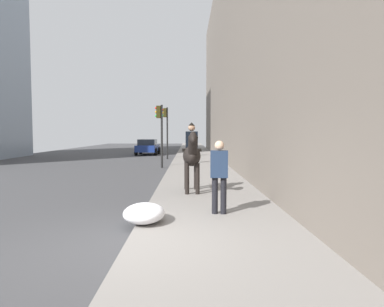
# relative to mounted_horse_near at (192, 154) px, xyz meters

# --- Properties ---
(sidewalk_slab) EXTENTS (120.00, 3.39, 0.12)m
(sidewalk_slab) POSITION_rel_mounted_horse_near_xyz_m (-4.84, -0.51, -1.27)
(sidewalk_slab) COLOR gray
(sidewalk_slab) RESTS_ON ground
(mounted_horse_near) EXTENTS (2.15, 0.61, 2.22)m
(mounted_horse_near) POSITION_rel_mounted_horse_near_xyz_m (0.00, 0.00, 0.00)
(mounted_horse_near) COLOR black
(mounted_horse_near) RESTS_ON sidewalk_slab
(pedestrian_greeting) EXTENTS (0.30, 0.43, 1.70)m
(pedestrian_greeting) POSITION_rel_mounted_horse_near_xyz_m (-2.90, -0.61, -0.23)
(pedestrian_greeting) COLOR black
(pedestrian_greeting) RESTS_ON sidewalk_slab
(car_near_lane) EXTENTS (4.10, 2.06, 1.44)m
(car_near_lane) POSITION_rel_mounted_horse_near_xyz_m (20.61, 3.88, -0.58)
(car_near_lane) COLOR navy
(car_near_lane) RESTS_ON ground
(traffic_light_near_curb) EXTENTS (0.20, 0.44, 3.60)m
(traffic_light_near_curb) POSITION_rel_mounted_horse_near_xyz_m (8.65, 1.72, 1.10)
(traffic_light_near_curb) COLOR black
(traffic_light_near_curb) RESTS_ON ground
(traffic_light_far_curb) EXTENTS (0.20, 0.44, 3.97)m
(traffic_light_far_curb) POSITION_rel_mounted_horse_near_xyz_m (15.37, 1.82, 1.33)
(traffic_light_far_curb) COLOR black
(traffic_light_far_curb) RESTS_ON ground
(snow_pile_near) EXTENTS (1.13, 0.87, 0.39)m
(snow_pile_near) POSITION_rel_mounted_horse_near_xyz_m (-3.64, 1.04, -1.01)
(snow_pile_near) COLOR white
(snow_pile_near) RESTS_ON sidewalk_slab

